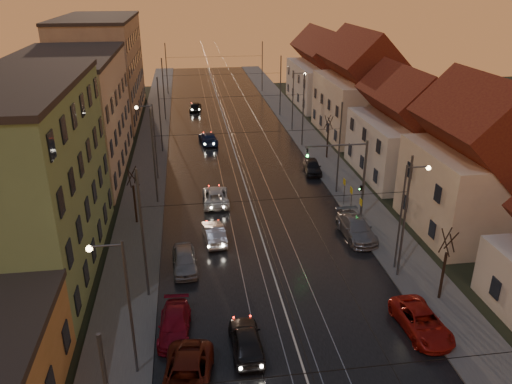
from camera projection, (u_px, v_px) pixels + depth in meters
name	position (u px, v px, depth m)	size (l,w,h in m)	color
ground	(308.00, 383.00, 25.84)	(160.00, 160.00, 0.00)	black
road	(233.00, 146.00, 62.23)	(16.00, 120.00, 0.04)	black
sidewalk_left	(151.00, 150.00, 60.92)	(4.00, 120.00, 0.15)	#4C4C4C
sidewalk_right	(311.00, 143.00, 63.49)	(4.00, 120.00, 0.15)	#4C4C4C
tram_rail_0	(215.00, 147.00, 61.93)	(0.06, 120.00, 0.03)	gray
tram_rail_1	(227.00, 146.00, 62.12)	(0.06, 120.00, 0.03)	gray
tram_rail_2	(239.00, 146.00, 62.32)	(0.06, 120.00, 0.03)	gray
tram_rail_3	(250.00, 145.00, 62.50)	(0.06, 120.00, 0.03)	gray
apartment_left_1	(11.00, 184.00, 33.77)	(10.00, 18.00, 13.00)	#688A57
apartment_left_2	(71.00, 117.00, 52.16)	(10.00, 20.00, 12.00)	beige
apartment_left_3	(102.00, 69.00, 73.61)	(10.00, 24.00, 14.00)	#8E735B
house_right_1	(475.00, 169.00, 39.53)	(8.67, 10.20, 10.80)	beige
house_right_2	(406.00, 132.00, 51.68)	(9.18, 12.24, 9.20)	silver
house_right_3	(360.00, 91.00, 64.87)	(9.18, 14.28, 11.50)	beige
house_right_4	(323.00, 73.00, 81.54)	(9.18, 16.32, 10.00)	silver
catenary_pole_l_1	(143.00, 236.00, 31.15)	(0.16, 0.16, 9.00)	#595B60
catenary_pole_r_1	(404.00, 219.00, 33.36)	(0.16, 0.16, 9.00)	#595B60
catenary_pole_l_2	(154.00, 158.00, 44.80)	(0.16, 0.16, 9.00)	#595B60
catenary_pole_r_2	(339.00, 149.00, 47.01)	(0.16, 0.16, 9.00)	#595B60
catenary_pole_l_3	(160.00, 116.00, 58.45)	(0.16, 0.16, 9.00)	#595B60
catenary_pole_r_3	(303.00, 111.00, 60.66)	(0.16, 0.16, 9.00)	#595B60
catenary_pole_l_4	(164.00, 90.00, 72.10)	(0.16, 0.16, 9.00)	#595B60
catenary_pole_r_4	(280.00, 86.00, 74.31)	(0.16, 0.16, 9.00)	#595B60
catenary_pole_l_5	(167.00, 69.00, 88.47)	(0.16, 0.16, 9.00)	#595B60
catenary_pole_r_5	(262.00, 67.00, 90.69)	(0.16, 0.16, 9.00)	#595B60
street_lamp_0	(122.00, 297.00, 24.56)	(1.75, 0.32, 8.00)	#595B60
street_lamp_1	(406.00, 207.00, 34.19)	(1.75, 0.32, 8.00)	#595B60
street_lamp_2	(151.00, 135.00, 50.04)	(1.75, 0.32, 8.00)	#595B60
street_lamp_3	(295.00, 95.00, 66.94)	(1.75, 0.32, 8.00)	#595B60
traffic_light_mast	(353.00, 171.00, 41.43)	(5.30, 0.32, 7.20)	#595B60
bare_tree_0	(134.00, 197.00, 41.75)	(1.09, 1.09, 5.11)	black
bare_tree_1	(444.00, 267.00, 31.63)	(1.09, 1.09, 5.11)	black
bare_tree_2	(328.00, 138.00, 57.14)	(1.09, 1.09, 5.11)	black
driving_car_0	(246.00, 340.00, 27.84)	(1.72, 4.29, 1.46)	black
driving_car_1	(214.00, 233.00, 39.60)	(1.51, 4.32, 1.42)	#A5A6AB
driving_car_2	(216.00, 196.00, 46.35)	(2.32, 5.04, 1.40)	silver
driving_car_3	(208.00, 138.00, 63.17)	(2.00, 4.92, 1.43)	#182549
driving_car_4	(195.00, 106.00, 78.79)	(1.66, 4.14, 1.41)	black
parked_left_1	(187.00, 378.00, 25.20)	(2.47, 5.36, 1.49)	#4F160D
parked_left_2	(175.00, 324.00, 29.26)	(1.80, 4.43, 1.28)	maroon
parked_left_3	(184.00, 260.00, 35.75)	(1.72, 4.28, 1.46)	gray
parked_right_0	(421.00, 322.00, 29.42)	(2.26, 4.89, 1.36)	#9C150F
parked_right_1	(356.00, 228.00, 40.24)	(2.19, 5.37, 1.56)	gray
parked_right_2	(312.00, 167.00, 53.56)	(1.70, 4.23, 1.44)	black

